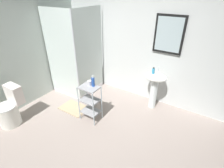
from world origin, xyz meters
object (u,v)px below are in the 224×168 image
bath_mat (74,108)px  storage_cart (90,101)px  shower_stall (78,74)px  toilet (10,109)px  rinse_cup (89,83)px  hand_soap_bottle (153,71)px  pedestal_sink (155,84)px  shampoo_bottle_blue (93,82)px

bath_mat → storage_cart: bearing=-5.2°
shower_stall → toilet: shower_stall is taller
shower_stall → bath_mat: 0.90m
bath_mat → rinse_cup: bearing=1.5°
storage_cart → hand_soap_bottle: bearing=51.2°
pedestal_sink → toilet: (-2.10, -1.95, -0.26)m
shower_stall → bath_mat: (0.43, -0.65, -0.45)m
toilet → rinse_cup: size_ratio=8.13×
shower_stall → rinse_cup: bearing=-34.6°
hand_soap_bottle → shampoo_bottle_blue: 1.24m
shower_stall → shampoo_bottle_blue: size_ratio=9.35×
shower_stall → rinse_cup: size_ratio=21.38×
storage_cart → bath_mat: bearing=174.8°
pedestal_sink → storage_cart: pedestal_sink is taller
pedestal_sink → shampoo_bottle_blue: shampoo_bottle_blue is taller
storage_cart → shampoo_bottle_blue: size_ratio=3.46×
storage_cart → bath_mat: storage_cart is taller
shower_stall → pedestal_sink: size_ratio=2.47×
rinse_cup → shampoo_bottle_blue: bearing=7.6°
toilet → rinse_cup: bearing=39.5°
hand_soap_bottle → storage_cart: bearing=-128.8°
shampoo_bottle_blue → bath_mat: (-0.57, -0.02, -0.83)m
toilet → rinse_cup: (1.18, 0.97, 0.47)m
shampoo_bottle_blue → rinse_cup: 0.09m
storage_cart → shampoo_bottle_blue: 0.41m
pedestal_sink → bath_mat: 1.82m
toilet → hand_soap_bottle: (2.04, 1.94, 0.55)m
rinse_cup → bath_mat: size_ratio=0.16×
shower_stall → hand_soap_bottle: shower_stall is taller
shower_stall → pedestal_sink: shower_stall is taller
toilet → hand_soap_bottle: hand_soap_bottle is taller
hand_soap_bottle → shampoo_bottle_blue: bearing=-129.2°
toilet → bath_mat: size_ratio=1.27×
shower_stall → rinse_cup: (0.92, -0.64, 0.32)m
shampoo_bottle_blue → toilet: bearing=-142.1°
toilet → pedestal_sink: bearing=42.8°
pedestal_sink → shampoo_bottle_blue: 1.31m
rinse_cup → bath_mat: bearing=-178.5°
shampoo_bottle_blue → storage_cart: bearing=-123.8°
rinse_cup → shower_stall: bearing=145.4°
shower_stall → rinse_cup: shower_stall is taller
shower_stall → storage_cart: 1.18m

